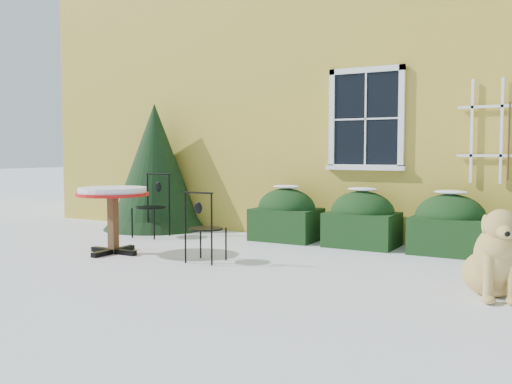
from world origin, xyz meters
The scene contains 8 objects.
ground centered at (0.00, 0.00, 0.00)m, with size 80.00×80.00×0.00m, color white.
house centered at (0.00, 7.00, 3.22)m, with size 12.40×8.40×6.40m.
hedge_row centered at (1.65, 2.55, 0.40)m, with size 4.95×0.80×0.91m.
evergreen_shrub centered at (-3.10, 2.61, 0.95)m, with size 1.95×1.95×2.36m.
bistro_table centered at (-1.89, 0.20, 0.79)m, with size 1.02×1.02×0.95m.
patio_chair_near centered at (-0.39, 0.31, 0.47)m, with size 0.46×0.45×0.94m.
patio_chair_far centered at (-2.48, 1.77, 0.54)m, with size 0.53×0.52×1.09m.
dog centered at (3.18, 0.21, 0.37)m, with size 0.76×1.04×0.93m.
Camera 1 is at (3.85, -5.83, 1.45)m, focal length 40.00 mm.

